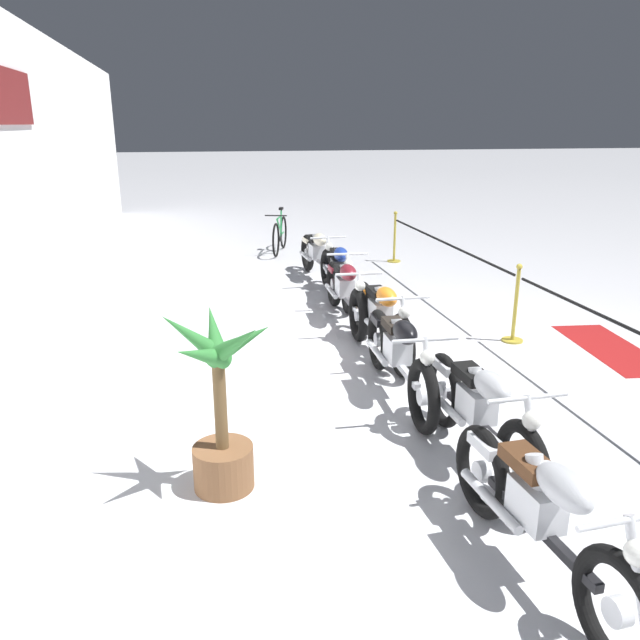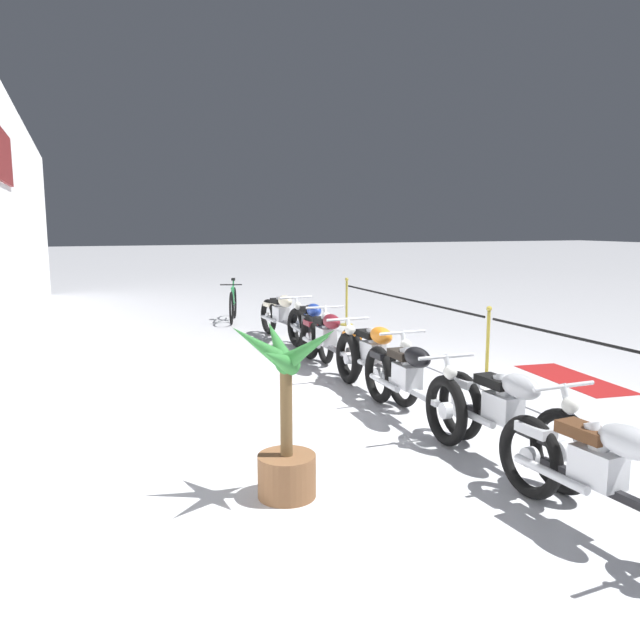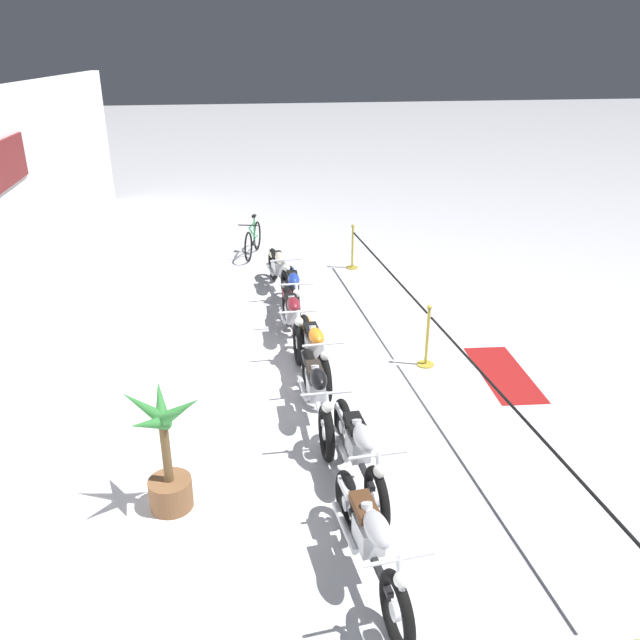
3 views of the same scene
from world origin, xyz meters
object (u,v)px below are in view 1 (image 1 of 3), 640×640
motorcycle_blue_5 (339,271)px  motorcycle_cream_6 (317,255)px  stanchion_mid_right (394,245)px  motorcycle_orange_3 (381,317)px  stanchion_far_left (591,324)px  motorcycle_silver_0 (541,515)px  bicycle (280,235)px  stanchion_mid_left (515,316)px  motorcycle_silver_1 (479,412)px  motorcycle_maroon_4 (345,292)px  motorcycle_black_2 (399,356)px  floor_banner (611,348)px  potted_palm_left_of_row (221,412)px

motorcycle_blue_5 → motorcycle_cream_6: motorcycle_blue_5 is taller
motorcycle_blue_5 → stanchion_mid_right: stanchion_mid_right is taller
motorcycle_orange_3 → stanchion_far_left: size_ratio=0.21×
motorcycle_silver_0 → bicycle: bearing=0.7°
bicycle → stanchion_mid_left: stanchion_mid_left is taller
motorcycle_silver_1 → stanchion_mid_right: bearing=-13.0°
motorcycle_orange_3 → motorcycle_blue_5: motorcycle_orange_3 is taller
motorcycle_maroon_4 → bicycle: (5.31, 0.21, -0.07)m
motorcycle_black_2 → floor_banner: (0.86, -3.18, -0.46)m
motorcycle_cream_6 → potted_palm_left_of_row: size_ratio=1.45×
motorcycle_maroon_4 → motorcycle_black_2: bearing=178.5°
motorcycle_cream_6 → stanchion_far_left: bearing=-161.1°
stanchion_far_left → floor_banner: 1.70m
potted_palm_left_of_row → stanchion_mid_left: (2.77, -3.96, -0.30)m
motorcycle_black_2 → floor_banner: size_ratio=1.21×
motorcycle_black_2 → stanchion_far_left: stanchion_far_left is taller
motorcycle_maroon_4 → stanchion_mid_right: 4.33m
motorcycle_blue_5 → bicycle: 4.08m
motorcycle_orange_3 → stanchion_mid_left: 1.87m
motorcycle_cream_6 → bicycle: (2.68, 0.32, -0.07)m
motorcycle_silver_1 → bicycle: (9.38, 0.38, -0.08)m
motorcycle_cream_6 → stanchion_mid_left: 4.33m
motorcycle_cream_6 → stanchion_far_left: size_ratio=0.21×
motorcycle_silver_1 → motorcycle_orange_3: size_ratio=0.95×
stanchion_mid_left → stanchion_far_left: bearing=180.0°
motorcycle_silver_0 → motorcycle_orange_3: 4.11m
motorcycle_silver_0 → stanchion_far_left: 3.35m
motorcycle_blue_5 → stanchion_mid_left: 3.10m
motorcycle_blue_5 → bicycle: (4.06, 0.41, -0.08)m
motorcycle_orange_3 → stanchion_mid_right: stanchion_mid_right is taller
potted_palm_left_of_row → floor_banner: potted_palm_left_of_row is taller
motorcycle_silver_0 → stanchion_far_left: (2.62, -2.07, 0.28)m
potted_palm_left_of_row → stanchion_mid_right: bearing=-26.7°
bicycle → stanchion_mid_right: stanchion_mid_right is taller
motorcycle_silver_0 → motorcycle_silver_1: bearing=-9.8°
motorcycle_cream_6 → bicycle: 2.70m
floor_banner → motorcycle_silver_1: bearing=134.0°
motorcycle_maroon_4 → stanchion_mid_left: bearing=-122.5°
motorcycle_silver_0 → motorcycle_silver_1: 1.42m
potted_palm_left_of_row → stanchion_far_left: size_ratio=0.14×
motorcycle_maroon_4 → potted_palm_left_of_row: (-4.04, 1.97, 0.20)m
motorcycle_silver_1 → stanchion_mid_right: size_ratio=2.03×
potted_palm_left_of_row → stanchion_mid_left: size_ratio=1.44×
motorcycle_silver_1 → motorcycle_maroon_4: bearing=2.3°
motorcycle_blue_5 → stanchion_mid_left: (-2.52, -1.79, -0.12)m
potted_palm_left_of_row → floor_banner: (2.25, -5.07, -0.65)m
motorcycle_cream_6 → floor_banner: bearing=-145.9°
stanchion_mid_left → motorcycle_blue_5: bearing=35.4°
motorcycle_orange_3 → motorcycle_cream_6: size_ratio=1.02×
motorcycle_orange_3 → floor_banner: motorcycle_orange_3 is taller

